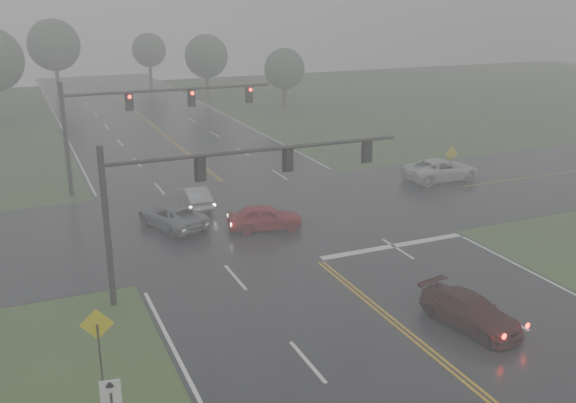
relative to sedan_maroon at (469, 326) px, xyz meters
name	(u,v)px	position (x,y,z in m)	size (l,w,h in m)	color
main_road	(275,225)	(-2.61, 14.21, 0.00)	(18.00, 160.00, 0.02)	black
cross_street	(262,215)	(-2.61, 16.21, 0.00)	(120.00, 14.00, 0.02)	black
stop_bar	(393,246)	(1.89, 8.61, 0.00)	(8.50, 0.50, 0.01)	silver
sedan_maroon	(469,326)	(0.00, 0.00, 0.00)	(1.82, 4.47, 1.30)	black
sedan_red	(265,229)	(-3.40, 13.76, 0.00)	(1.71, 4.24, 1.45)	#A00E13
sedan_silver	(195,207)	(-5.99, 19.25, 0.00)	(1.43, 4.10, 1.35)	#93969A
car_grey	(173,227)	(-8.13, 16.23, 0.00)	(2.26, 4.91, 1.36)	slate
pickup_white	(441,180)	(12.01, 18.23, 0.00)	(2.61, 5.66, 1.57)	silver
signal_gantry_near	(207,183)	(-8.46, 7.72, 4.96)	(13.89, 0.31, 7.00)	black
signal_gantry_far	(134,112)	(-8.32, 25.06, 5.30)	(14.35, 0.38, 7.50)	black
sign_diamond_west	(98,333)	(-14.10, 2.01, 1.83)	(1.11, 0.29, 2.72)	black
sign_diamond_east	(451,158)	(12.50, 17.83, 1.72)	(1.06, 0.08, 2.55)	black
tree_ne_a	(206,56)	(8.02, 62.93, 5.35)	(5.54, 5.54, 8.13)	#342822
tree_n_mid	(54,45)	(-9.59, 73.48, 6.57)	(6.80, 6.80, 9.99)	#342822
tree_e_near	(284,69)	(14.00, 51.46, 4.60)	(4.77, 4.77, 7.01)	#342822
tree_n_far	(149,50)	(4.48, 81.28, 4.93)	(5.11, 5.11, 7.50)	#342822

